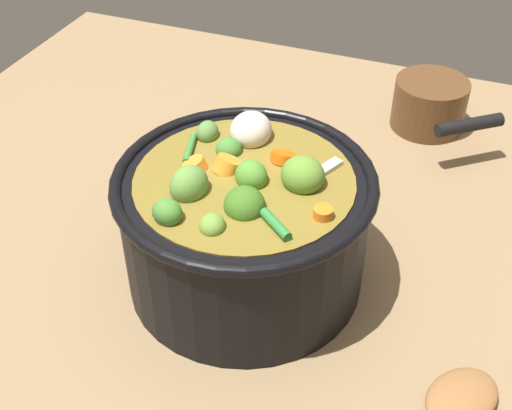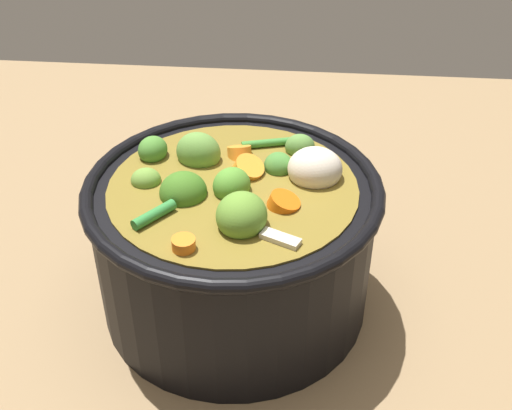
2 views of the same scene
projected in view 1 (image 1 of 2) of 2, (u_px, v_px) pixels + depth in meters
name	position (u px, v px, depth m)	size (l,w,h in m)	color
ground_plane	(246.00, 276.00, 0.75)	(1.10, 1.10, 0.00)	#8C704C
cooking_pot	(245.00, 226.00, 0.70)	(0.27, 0.27, 0.16)	black
small_saucepan	(431.00, 105.00, 0.96)	(0.16, 0.17, 0.07)	brown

